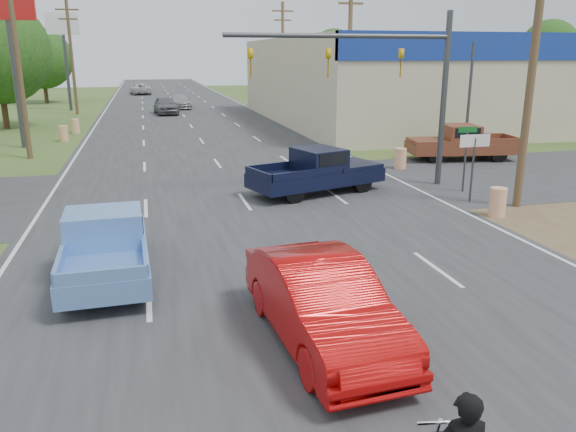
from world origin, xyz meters
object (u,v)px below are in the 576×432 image
object	(u,v)px
blue_pickup	(106,243)
distant_car_grey	(166,105)
navy_pickup	(319,171)
red_convertible	(322,303)
brown_pickup	(459,142)
distant_car_silver	(180,102)
distant_car_white	(140,89)

from	to	relation	value
blue_pickup	distant_car_grey	world-z (taller)	blue_pickup
navy_pickup	distant_car_grey	size ratio (longest dim) A/B	1.20
red_convertible	brown_pickup	bearing A→B (deg)	48.40
blue_pickup	distant_car_grey	xyz separation A→B (m)	(3.07, 40.23, -0.04)
distant_car_silver	distant_car_white	size ratio (longest dim) A/B	0.93
distant_car_silver	brown_pickup	bearing A→B (deg)	-73.18
blue_pickup	distant_car_white	xyz separation A→B (m)	(0.73, 68.93, -0.12)
distant_car_grey	distant_car_silver	bearing A→B (deg)	68.17
blue_pickup	distant_car_white	world-z (taller)	blue_pickup
blue_pickup	distant_car_grey	size ratio (longest dim) A/B	1.08
blue_pickup	distant_car_white	bearing A→B (deg)	87.67
brown_pickup	distant_car_silver	world-z (taller)	brown_pickup
navy_pickup	brown_pickup	distance (m)	10.64
red_convertible	distant_car_white	bearing A→B (deg)	88.26
distant_car_silver	distant_car_white	distance (m)	23.50
distant_car_silver	distant_car_white	xyz separation A→B (m)	(-4.00, 23.16, 0.02)
navy_pickup	red_convertible	bearing A→B (deg)	-34.83
brown_pickup	distant_car_grey	size ratio (longest dim) A/B	1.21
navy_pickup	distant_car_grey	distance (m)	33.43
blue_pickup	brown_pickup	bearing A→B (deg)	34.34
navy_pickup	distant_car_white	bearing A→B (deg)	168.57
blue_pickup	distant_car_grey	distance (m)	40.35
red_convertible	distant_car_grey	xyz separation A→B (m)	(-1.08, 44.77, -0.00)
blue_pickup	distant_car_silver	world-z (taller)	blue_pickup
blue_pickup	brown_pickup	xyz separation A→B (m)	(16.97, 12.36, 0.07)
distant_car_grey	distant_car_silver	size ratio (longest dim) A/B	0.98
navy_pickup	brown_pickup	world-z (taller)	brown_pickup
navy_pickup	distant_car_white	xyz separation A→B (m)	(-6.97, 61.81, -0.17)
red_convertible	brown_pickup	size ratio (longest dim) A/B	0.86
brown_pickup	blue_pickup	bearing A→B (deg)	135.04
blue_pickup	red_convertible	bearing A→B (deg)	-49.37
distant_car_grey	distant_car_white	distance (m)	28.80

